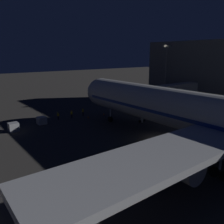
# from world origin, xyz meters

# --- Properties ---
(ground_plane) EXTENTS (320.00, 320.00, 0.00)m
(ground_plane) POSITION_xyz_m (0.00, 0.00, 0.00)
(ground_plane) COLOR #383533
(jet_bridge) EXTENTS (20.31, 3.40, 7.56)m
(jet_bridge) POSITION_xyz_m (-11.01, -9.71, 6.02)
(jet_bridge) COLOR #9E9E99
(jet_bridge) RESTS_ON ground_plane
(apron_floodlight_mast) EXTENTS (2.90, 0.50, 16.60)m
(apron_floodlight_mast) POSITION_xyz_m (-25.50, -21.13, 9.72)
(apron_floodlight_mast) COLOR #59595E
(apron_floodlight_mast) RESTS_ON ground_plane
(baggage_container_near_belt) EXTENTS (1.78, 1.65, 1.63)m
(baggage_container_near_belt) POSITION_xyz_m (18.31, -20.14, 0.82)
(baggage_container_near_belt) COLOR #B7BABF
(baggage_container_near_belt) RESTS_ON ground_plane
(baggage_container_mid_row) EXTENTS (1.74, 1.73, 1.48)m
(baggage_container_mid_row) POSITION_xyz_m (12.31, -21.51, 0.74)
(baggage_container_mid_row) COLOR #B7BABF
(baggage_container_mid_row) RESTS_ON ground_plane
(ground_crew_near_nose_gear) EXTENTS (0.40, 0.40, 1.81)m
(ground_crew_near_nose_gear) POSITION_xyz_m (2.03, -22.17, 1.00)
(ground_crew_near_nose_gear) COLOR black
(ground_crew_near_nose_gear) RESTS_ON ground_plane
(ground_crew_by_belt_loader) EXTENTS (0.40, 0.40, 1.76)m
(ground_crew_by_belt_loader) POSITION_xyz_m (8.19, -22.47, 0.97)
(ground_crew_by_belt_loader) COLOR black
(ground_crew_by_belt_loader) RESTS_ON ground_plane
(ground_crew_under_port_wing) EXTENTS (0.40, 0.40, 1.78)m
(ground_crew_under_port_wing) POSITION_xyz_m (5.14, -21.91, 0.98)
(ground_crew_under_port_wing) COLOR black
(ground_crew_under_port_wing) RESTS_ON ground_plane
(traffic_cone_nose_port) EXTENTS (0.36, 0.36, 0.55)m
(traffic_cone_nose_port) POSITION_xyz_m (-2.20, -19.62, 0.28)
(traffic_cone_nose_port) COLOR orange
(traffic_cone_nose_port) RESTS_ON ground_plane
(traffic_cone_nose_starboard) EXTENTS (0.36, 0.36, 0.55)m
(traffic_cone_nose_starboard) POSITION_xyz_m (2.20, -19.62, 0.28)
(traffic_cone_nose_starboard) COLOR orange
(traffic_cone_nose_starboard) RESTS_ON ground_plane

